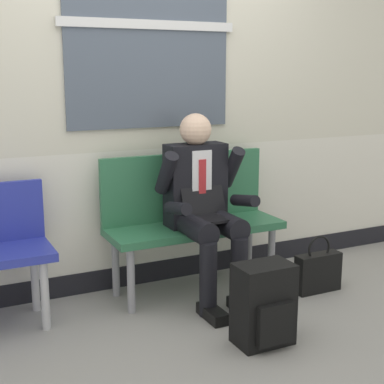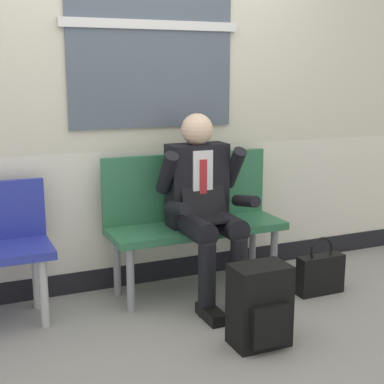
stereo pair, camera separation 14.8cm
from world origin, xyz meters
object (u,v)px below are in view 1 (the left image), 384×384
object	(u,v)px
bench_with_person	(190,212)
person_seated	(204,203)
backpack	(264,305)
handbag	(318,271)

from	to	relation	value
bench_with_person	person_seated	xyz separation A→B (m)	(-0.00, -0.20, 0.11)
backpack	person_seated	bearing A→B (deg)	89.77
person_seated	backpack	xyz separation A→B (m)	(-0.00, -0.74, -0.42)
person_seated	handbag	bearing A→B (deg)	-19.14
person_seated	handbag	size ratio (longest dim) A/B	3.05
bench_with_person	backpack	world-z (taller)	bench_with_person
backpack	bench_with_person	bearing A→B (deg)	89.82
backpack	handbag	bearing A→B (deg)	32.30
person_seated	bench_with_person	bearing A→B (deg)	90.00
backpack	handbag	xyz separation A→B (m)	(0.75, 0.48, -0.08)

